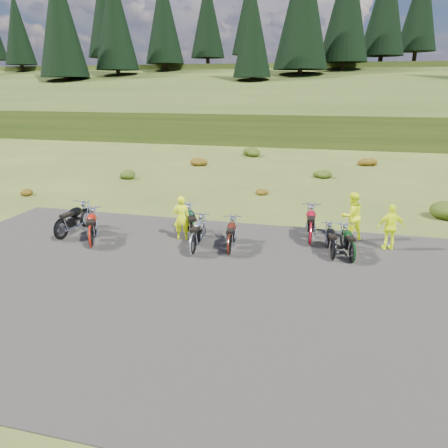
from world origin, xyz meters
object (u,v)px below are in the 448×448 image
(motorcycle_3, at_px, (193,256))
(motorcycle_0, at_px, (63,240))
(person_middle, at_px, (182,219))
(motorcycle_7, at_px, (351,263))

(motorcycle_3, bearing_deg, motorcycle_0, 82.72)
(person_middle, bearing_deg, motorcycle_3, 107.29)
(motorcycle_0, bearing_deg, motorcycle_3, -88.36)
(motorcycle_7, relative_size, person_middle, 1.15)
(person_middle, bearing_deg, motorcycle_0, 0.34)
(motorcycle_0, relative_size, motorcycle_3, 1.05)
(motorcycle_7, bearing_deg, person_middle, 70.32)
(motorcycle_7, bearing_deg, motorcycle_0, 79.50)
(motorcycle_7, height_order, person_middle, person_middle)
(motorcycle_0, relative_size, person_middle, 1.38)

